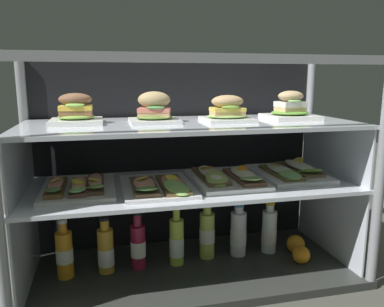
{
  "coord_description": "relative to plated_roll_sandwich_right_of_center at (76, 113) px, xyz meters",
  "views": [
    {
      "loc": [
        -0.34,
        -1.43,
        0.8
      ],
      "look_at": [
        0.0,
        0.0,
        0.51
      ],
      "focal_mm": 35.98,
      "sensor_mm": 36.0,
      "label": 1
    }
  ],
  "objects": [
    {
      "name": "ground_plane",
      "position": [
        0.43,
        -0.06,
        -0.68
      ],
      "size": [
        6.0,
        6.0,
        0.02
      ],
      "primitive_type": "cube",
      "color": "#45453E",
      "rests_on": "ground"
    },
    {
      "name": "case_base_deck",
      "position": [
        0.43,
        -0.06,
        -0.65
      ],
      "size": [
        1.33,
        0.56,
        0.03
      ],
      "primitive_type": "cube",
      "color": "#2F322E",
      "rests_on": "ground"
    },
    {
      "name": "case_frame",
      "position": [
        0.43,
        0.08,
        -0.19
      ],
      "size": [
        1.33,
        0.56,
        0.88
      ],
      "color": "gray",
      "rests_on": "ground"
    },
    {
      "name": "riser_lower_tier",
      "position": [
        0.43,
        -0.06,
        -0.47
      ],
      "size": [
        1.26,
        0.48,
        0.34
      ],
      "color": "silver",
      "rests_on": "case_base_deck"
    },
    {
      "name": "shelf_lower_glass",
      "position": [
        0.43,
        -0.06,
        -0.29
      ],
      "size": [
        1.27,
        0.5,
        0.01
      ],
      "primitive_type": "cube",
      "color": "silver",
      "rests_on": "riser_lower_tier"
    },
    {
      "name": "riser_upper_tier",
      "position": [
        0.43,
        -0.06,
        -0.17
      ],
      "size": [
        1.26,
        0.48,
        0.23
      ],
      "color": "silver",
      "rests_on": "shelf_lower_glass"
    },
    {
      "name": "shelf_upper_glass",
      "position": [
        0.43,
        -0.06,
        -0.05
      ],
      "size": [
        1.27,
        0.5,
        0.01
      ],
      "primitive_type": "cube",
      "color": "silver",
      "rests_on": "riser_upper_tier"
    },
    {
      "name": "plated_roll_sandwich_right_of_center",
      "position": [
        0.0,
        0.0,
        0.0
      ],
      "size": [
        0.19,
        0.19,
        0.11
      ],
      "color": "white",
      "rests_on": "shelf_upper_glass"
    },
    {
      "name": "plated_roll_sandwich_mid_right",
      "position": [
        0.29,
        -0.02,
        0.01
      ],
      "size": [
        0.19,
        0.19,
        0.12
      ],
      "color": "white",
      "rests_on": "shelf_upper_glass"
    },
    {
      "name": "plated_roll_sandwich_center",
      "position": [
        0.57,
        -0.04,
        -0.0
      ],
      "size": [
        0.19,
        0.19,
        0.1
      ],
      "color": "white",
      "rests_on": "shelf_upper_glass"
    },
    {
      "name": "plated_roll_sandwich_left_of_center",
      "position": [
        0.85,
        -0.02,
        0.0
      ],
      "size": [
        0.2,
        0.2,
        0.12
      ],
      "color": "white",
      "rests_on": "shelf_upper_glass"
    },
    {
      "name": "open_sandwich_tray_mid_left",
      "position": [
        -0.01,
        -0.06,
        -0.26
      ],
      "size": [
        0.26,
        0.36,
        0.06
      ],
      "color": "white",
      "rests_on": "shelf_lower_glass"
    },
    {
      "name": "open_sandwich_tray_near_left_corner",
      "position": [
        0.29,
        -0.11,
        -0.27
      ],
      "size": [
        0.26,
        0.37,
        0.05
      ],
      "color": "white",
      "rests_on": "shelf_lower_glass"
    },
    {
      "name": "open_sandwich_tray_center",
      "position": [
        0.56,
        -0.07,
        -0.26
      ],
      "size": [
        0.26,
        0.36,
        0.06
      ],
      "color": "white",
      "rests_on": "shelf_lower_glass"
    },
    {
      "name": "open_sandwich_tray_far_right",
      "position": [
        0.86,
        -0.04,
        -0.26
      ],
      "size": [
        0.26,
        0.36,
        0.06
      ],
      "color": "white",
      "rests_on": "shelf_lower_glass"
    },
    {
      "name": "juice_bottle_back_left",
      "position": [
        -0.07,
        -0.02,
        -0.54
      ],
      "size": [
        0.07,
        0.07,
        0.24
      ],
      "color": "orange",
      "rests_on": "case_base_deck"
    },
    {
      "name": "juice_bottle_front_fourth",
      "position": [
        0.08,
        -0.02,
        -0.55
      ],
      "size": [
        0.06,
        0.06,
        0.23
      ],
      "color": "gold",
      "rests_on": "case_base_deck"
    },
    {
      "name": "juice_bottle_front_middle",
      "position": [
        0.21,
        -0.01,
        -0.54
      ],
      "size": [
        0.06,
        0.06,
        0.24
      ],
      "color": "maroon",
      "rests_on": "case_base_deck"
    },
    {
      "name": "juice_bottle_tucked_behind",
      "position": [
        0.37,
        -0.01,
        -0.54
      ],
      "size": [
        0.06,
        0.06,
        0.25
      ],
      "color": "#BCD746",
      "rests_on": "case_base_deck"
    },
    {
      "name": "juice_bottle_front_right_end",
      "position": [
        0.51,
        0.02,
        -0.53
      ],
      "size": [
        0.07,
        0.07,
        0.24
      ],
      "color": "#BCD156",
      "rests_on": "case_base_deck"
    },
    {
      "name": "juice_bottle_near_post",
      "position": [
        0.65,
        0.01,
        -0.54
      ],
      "size": [
        0.07,
        0.07,
        0.23
      ],
      "color": "silver",
      "rests_on": "case_base_deck"
    },
    {
      "name": "juice_bottle_back_right",
      "position": [
        0.79,
        0.01,
        -0.54
      ],
      "size": [
        0.07,
        0.07,
        0.23
      ],
      "color": "white",
      "rests_on": "case_base_deck"
    },
    {
      "name": "orange_fruit_beside_bottles",
      "position": [
        0.88,
        -0.13,
        -0.6
      ],
      "size": [
        0.07,
        0.07,
        0.07
      ],
      "primitive_type": "sphere",
      "color": "orange",
      "rests_on": "case_base_deck"
    },
    {
      "name": "orange_fruit_near_left_post",
      "position": [
        0.91,
        -0.03,
        -0.6
      ],
      "size": [
        0.08,
        0.08,
        0.08
      ],
      "primitive_type": "sphere",
      "color": "orange",
      "rests_on": "case_base_deck"
    }
  ]
}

